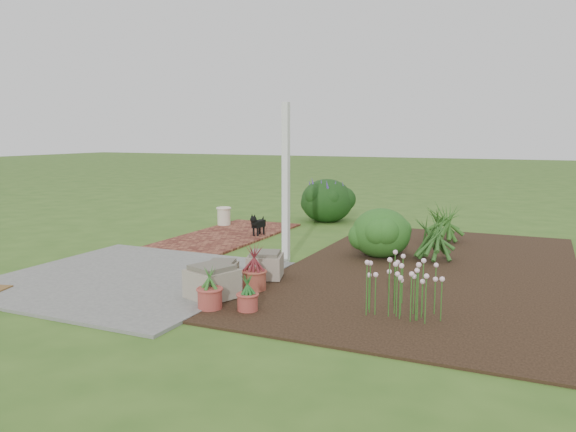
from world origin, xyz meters
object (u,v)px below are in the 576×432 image
at_px(stone_trough_near, 212,283).
at_px(black_dog, 258,223).
at_px(cream_ceramic_urn, 224,216).
at_px(evergreen_shrub, 381,232).

bearing_deg(stone_trough_near, black_dog, 109.93).
bearing_deg(cream_ceramic_urn, black_dog, -33.08).
distance_m(stone_trough_near, evergreen_shrub, 3.42).
height_order(cream_ceramic_urn, evergreen_shrub, evergreen_shrub).
xyz_separation_m(black_dog, evergreen_shrub, (2.70, -0.80, 0.16)).
xyz_separation_m(stone_trough_near, evergreen_shrub, (1.25, 3.18, 0.23)).
distance_m(stone_trough_near, cream_ceramic_urn, 5.51).
height_order(stone_trough_near, black_dog, black_dog).
bearing_deg(cream_ceramic_urn, evergreen_shrub, -22.31).
xyz_separation_m(stone_trough_near, cream_ceramic_urn, (-2.70, 4.80, 0.02)).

